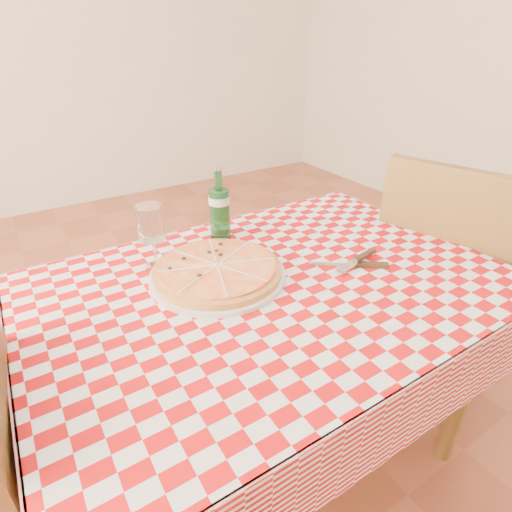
{
  "coord_description": "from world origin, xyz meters",
  "views": [
    {
      "loc": [
        -0.54,
        -0.76,
        1.36
      ],
      "look_at": [
        -0.02,
        0.06,
        0.82
      ],
      "focal_mm": 28.0,
      "sensor_mm": 36.0,
      "label": 1
    }
  ],
  "objects": [
    {
      "name": "cutlery",
      "position": [
        0.25,
        -0.06,
        0.77
      ],
      "size": [
        0.28,
        0.24,
        0.03
      ],
      "primitive_type": null,
      "rotation": [
        0.0,
        0.0,
        -0.16
      ],
      "color": "silver",
      "rests_on": "tablecloth"
    },
    {
      "name": "chair_near",
      "position": [
        0.75,
        -0.05,
        0.57
      ],
      "size": [
        0.55,
        0.55,
        1.0
      ],
      "rotation": [
        0.0,
        0.0,
        0.27
      ],
      "color": "brown",
      "rests_on": "ground"
    },
    {
      "name": "wine_glass",
      "position": [
        -0.25,
        0.25,
        0.86
      ],
      "size": [
        0.09,
        0.09,
        0.19
      ],
      "primitive_type": null,
      "rotation": [
        0.0,
        0.0,
        0.28
      ],
      "color": "white",
      "rests_on": "tablecloth"
    },
    {
      "name": "water_bottle",
      "position": [
        0.01,
        0.32,
        0.88
      ],
      "size": [
        0.08,
        0.08,
        0.24
      ],
      "primitive_type": null,
      "rotation": [
        0.0,
        0.0,
        -0.25
      ],
      "color": "#1A692D",
      "rests_on": "tablecloth"
    },
    {
      "name": "pizza_plate",
      "position": [
        -0.12,
        0.11,
        0.78
      ],
      "size": [
        0.49,
        0.49,
        0.05
      ],
      "primitive_type": null,
      "rotation": [
        0.0,
        0.0,
        -0.33
      ],
      "color": "gold",
      "rests_on": "tablecloth"
    },
    {
      "name": "tablecloth",
      "position": [
        0.0,
        0.0,
        0.75
      ],
      "size": [
        1.3,
        0.9,
        0.01
      ],
      "primitive_type": "cube",
      "color": "#A40A0B",
      "rests_on": "dining_table"
    },
    {
      "name": "dining_table",
      "position": [
        0.0,
        0.0,
        0.66
      ],
      "size": [
        1.2,
        0.8,
        0.75
      ],
      "color": "brown",
      "rests_on": "ground"
    }
  ]
}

